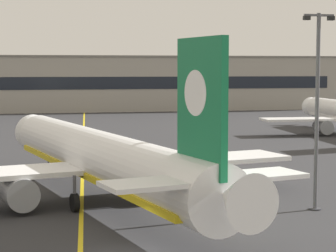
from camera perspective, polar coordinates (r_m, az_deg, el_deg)
The scene contains 5 objects.
taxiway_centreline at distance 64.76m, azimuth -7.46°, elevation -3.88°, with size 0.30×180.00×0.01m, color yellow.
airliner_foreground at distance 48.61m, azimuth -5.89°, elevation -2.85°, with size 32.22×40.97×11.65m.
apron_lamp_post at distance 47.06m, azimuth 12.87°, elevation 1.52°, with size 2.24×0.90×13.85m.
safety_cone_by_nose_gear at distance 65.88m, azimuth -6.30°, elevation -3.49°, with size 0.44×0.44×0.55m.
terminal_building at distance 152.83m, azimuth -7.49°, elevation 3.71°, with size 121.48×12.40×12.80m.
Camera 1 is at (-4.46, -33.81, 10.09)m, focal length 69.90 mm.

